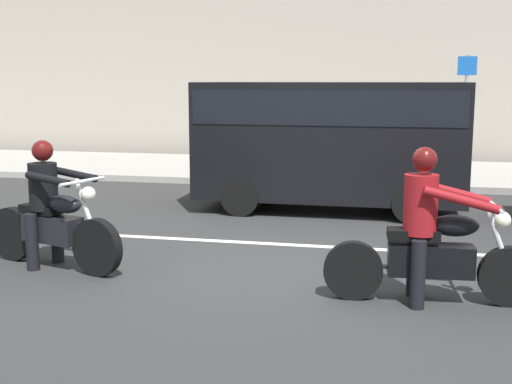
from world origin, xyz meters
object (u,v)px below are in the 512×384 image
Objects in this scene: motorcycle_with_rider_crimson at (430,240)px; pedestrian_bystander at (411,127)px; parked_van_black at (331,137)px; street_sign_post at (465,101)px; motorcycle_with_rider_black_leather at (51,216)px.

motorcycle_with_rider_crimson is 9.88m from pedestrian_bystander.
pedestrian_bystander is (1.40, 5.12, -0.16)m from parked_van_black.
pedestrian_bystander is (-1.24, -0.08, -0.64)m from street_sign_post.
street_sign_post reaches higher than pedestrian_bystander.
motorcycle_with_rider_crimson is at bearing -89.30° from pedestrian_bystander.
motorcycle_with_rider_black_leather is 0.75× the size of street_sign_post.
parked_van_black is at bearing 56.82° from motorcycle_with_rider_black_leather.
motorcycle_with_rider_black_leather is 10.45m from pedestrian_bystander.
pedestrian_bystander is at bearing 90.70° from motorcycle_with_rider_crimson.
motorcycle_with_rider_black_leather is at bearing -114.20° from pedestrian_bystander.
motorcycle_with_rider_crimson is at bearing -4.57° from motorcycle_with_rider_black_leather.
motorcycle_with_rider_black_leather is at bearing 175.43° from motorcycle_with_rider_crimson.
pedestrian_bystander is (-0.12, 9.87, 0.47)m from motorcycle_with_rider_crimson.
street_sign_post is (1.12, 9.95, 1.11)m from motorcycle_with_rider_crimson.
street_sign_post is 1.60× the size of pedestrian_bystander.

